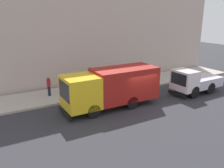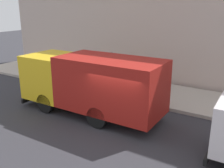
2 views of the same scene
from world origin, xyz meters
TOP-DOWN VIEW (x-y plane):
  - ground at (0.00, 0.00)m, footprint 80.00×80.00m
  - sidewalk at (5.01, 0.00)m, footprint 4.01×30.00m
  - large_utility_truck at (0.64, 2.07)m, footprint 2.53×7.45m
  - pedestrian_walking at (5.11, 5.67)m, footprint 0.46×0.46m
  - street_sign_post at (3.37, 2.59)m, footprint 0.44×0.08m

SIDE VIEW (x-z plane):
  - ground at x=0.00m, z-range 0.00..0.00m
  - sidewalk at x=5.01m, z-range 0.00..0.17m
  - pedestrian_walking at x=5.11m, z-range 0.23..1.91m
  - street_sign_post at x=3.37m, z-range 0.40..2.89m
  - large_utility_truck at x=0.64m, z-range 0.18..3.14m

